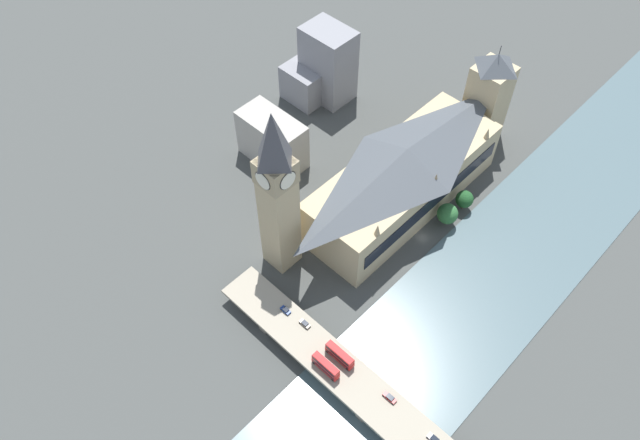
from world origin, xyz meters
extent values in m
plane|color=#424442|center=(0.00, 0.00, 0.00)|extent=(600.00, 600.00, 0.00)
cube|color=#4C6066|center=(-30.05, 0.00, 0.15)|extent=(48.09, 360.00, 0.30)
cube|color=tan|center=(17.98, -8.00, 11.06)|extent=(29.95, 85.84, 22.12)
cube|color=black|center=(2.85, -8.00, 12.17)|extent=(0.40, 78.97, 6.64)
pyramid|color=#474C51|center=(17.98, -8.00, 26.06)|extent=(29.35, 84.12, 7.89)
cone|color=#9E8966|center=(4.00, -40.62, 24.62)|extent=(2.20, 2.20, 5.00)
cone|color=#9E8966|center=(4.00, -8.00, 24.62)|extent=(2.20, 2.20, 5.00)
cone|color=#9E8966|center=(4.00, 24.62, 24.62)|extent=(2.20, 2.20, 5.00)
cube|color=tan|center=(31.92, 44.10, 26.29)|extent=(10.36, 10.36, 52.58)
cube|color=tan|center=(31.92, 44.10, 47.92)|extent=(10.98, 10.98, 9.32)
cylinder|color=black|center=(26.56, 44.10, 47.92)|extent=(0.50, 6.87, 6.87)
cylinder|color=silver|center=(26.45, 44.10, 47.92)|extent=(0.62, 6.37, 6.37)
cylinder|color=black|center=(37.27, 44.10, 47.92)|extent=(0.50, 6.87, 6.87)
cylinder|color=silver|center=(37.38, 44.10, 47.92)|extent=(0.62, 6.37, 6.37)
cylinder|color=black|center=(31.92, 38.74, 47.92)|extent=(6.87, 0.50, 6.87)
cylinder|color=silver|center=(31.92, 38.64, 47.92)|extent=(6.37, 0.62, 6.37)
cylinder|color=black|center=(31.92, 49.45, 47.92)|extent=(6.87, 0.50, 6.87)
cylinder|color=silver|center=(31.92, 49.56, 47.92)|extent=(6.37, 0.62, 6.37)
pyramid|color=#424247|center=(31.92, 44.10, 62.52)|extent=(10.57, 10.57, 19.87)
cube|color=tan|center=(17.98, -62.19, 18.02)|extent=(14.53, 14.53, 36.05)
pyramid|color=#474C51|center=(17.98, -62.19, 39.32)|extent=(14.53, 14.53, 6.54)
cylinder|color=#333338|center=(17.98, -62.19, 44.59)|extent=(0.30, 0.30, 4.00)
cube|color=gray|center=(-30.05, 64.41, 2.59)|extent=(3.00, 12.13, 5.18)
cube|color=gray|center=(14.82, 64.41, 2.59)|extent=(3.00, 12.13, 5.18)
cube|color=gray|center=(-30.05, 64.41, 5.78)|extent=(128.19, 14.27, 1.20)
cube|color=red|center=(-12.82, 67.65, 7.86)|extent=(10.29, 2.43, 2.05)
cube|color=black|center=(-12.82, 67.65, 8.27)|extent=(9.27, 2.49, 0.90)
cube|color=red|center=(-12.82, 67.65, 10.09)|extent=(10.09, 2.43, 2.41)
cube|color=black|center=(-12.82, 67.65, 10.21)|extent=(9.27, 2.49, 1.15)
cube|color=#A01515|center=(-12.82, 67.65, 11.37)|extent=(9.99, 2.31, 0.16)
cylinder|color=black|center=(-8.58, 66.54, 6.95)|extent=(1.15, 0.28, 1.15)
cylinder|color=black|center=(-8.58, 68.75, 6.95)|extent=(1.15, 0.28, 1.15)
cylinder|color=black|center=(-16.93, 66.54, 6.95)|extent=(1.15, 0.28, 1.15)
cylinder|color=black|center=(-16.93, 68.75, 6.95)|extent=(1.15, 0.28, 1.15)
cube|color=red|center=(-13.41, 61.74, 7.80)|extent=(10.79, 2.49, 1.95)
cube|color=black|center=(-13.41, 61.74, 8.19)|extent=(9.71, 2.55, 0.86)
cube|color=red|center=(-13.41, 61.74, 9.92)|extent=(10.57, 2.49, 2.29)
cube|color=black|center=(-13.41, 61.74, 10.03)|extent=(9.71, 2.55, 1.10)
cube|color=#A01515|center=(-13.41, 61.74, 11.14)|extent=(10.47, 2.36, 0.16)
cylinder|color=black|center=(-8.90, 60.61, 6.93)|extent=(1.11, 0.28, 1.11)
cylinder|color=black|center=(-8.90, 62.87, 6.93)|extent=(1.11, 0.28, 1.11)
cylinder|color=black|center=(-17.81, 60.61, 6.93)|extent=(1.11, 0.28, 1.11)
cylinder|color=black|center=(-17.81, 62.87, 6.93)|extent=(1.11, 0.28, 1.11)
cube|color=navy|center=(11.89, 61.60, 6.93)|extent=(3.84, 1.76, 0.62)
cube|color=black|center=(11.77, 61.60, 7.50)|extent=(2.00, 1.59, 0.51)
cylinder|color=black|center=(13.33, 60.81, 6.72)|extent=(0.68, 0.22, 0.68)
cylinder|color=black|center=(13.33, 62.39, 6.72)|extent=(0.68, 0.22, 0.68)
cylinder|color=black|center=(10.44, 60.81, 6.72)|extent=(0.68, 0.22, 0.68)
cylinder|color=black|center=(10.44, 62.39, 6.72)|extent=(0.68, 0.22, 0.68)
cube|color=silver|center=(-51.61, 61.45, 6.94)|extent=(4.56, 1.87, 0.65)
cube|color=black|center=(-51.75, 61.45, 7.52)|extent=(2.37, 1.68, 0.51)
cylinder|color=black|center=(-49.80, 60.61, 6.71)|extent=(0.66, 0.22, 0.66)
cylinder|color=black|center=(-49.80, 62.30, 6.71)|extent=(0.66, 0.22, 0.66)
cube|color=slate|center=(3.48, 60.73, 6.95)|extent=(4.11, 1.75, 0.69)
cube|color=black|center=(3.35, 60.73, 7.53)|extent=(2.14, 1.57, 0.47)
cylinder|color=black|center=(5.09, 59.95, 6.70)|extent=(0.64, 0.22, 0.64)
cylinder|color=black|center=(5.09, 61.52, 6.70)|extent=(0.64, 0.22, 0.64)
cylinder|color=black|center=(1.86, 59.95, 6.70)|extent=(0.64, 0.22, 0.64)
cylinder|color=black|center=(1.86, 61.52, 6.70)|extent=(0.64, 0.22, 0.64)
cube|color=maroon|center=(-33.68, 60.72, 6.94)|extent=(4.64, 1.76, 0.65)
cube|color=black|center=(-33.82, 60.72, 7.48)|extent=(2.41, 1.59, 0.44)
cylinder|color=black|center=(-31.82, 59.92, 6.70)|extent=(0.65, 0.22, 0.65)
cylinder|color=black|center=(-31.82, 61.51, 6.70)|extent=(0.65, 0.22, 0.65)
cylinder|color=black|center=(-35.55, 59.92, 6.70)|extent=(0.65, 0.22, 0.65)
cylinder|color=black|center=(-35.55, 61.51, 6.70)|extent=(0.65, 0.22, 0.65)
cube|color=gray|center=(89.80, -31.29, 8.47)|extent=(18.78, 25.21, 16.94)
cube|color=#A39E93|center=(71.98, 10.78, 11.01)|extent=(28.85, 14.77, 22.03)
cube|color=gray|center=(84.28, -35.63, 17.42)|extent=(22.20, 16.30, 34.83)
cylinder|color=brown|center=(-2.30, -22.65, 1.27)|extent=(0.70, 0.70, 2.55)
sphere|color=#1E4C23|center=(-2.30, -22.65, 5.55)|extent=(7.06, 7.06, 7.06)
cylinder|color=brown|center=(-2.16, -11.61, 1.34)|extent=(0.70, 0.70, 2.68)
sphere|color=#2D6633|center=(-2.16, -11.61, 6.14)|extent=(8.15, 8.15, 8.15)
camera|label=1|loc=(-71.13, 130.70, 193.04)|focal=35.00mm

